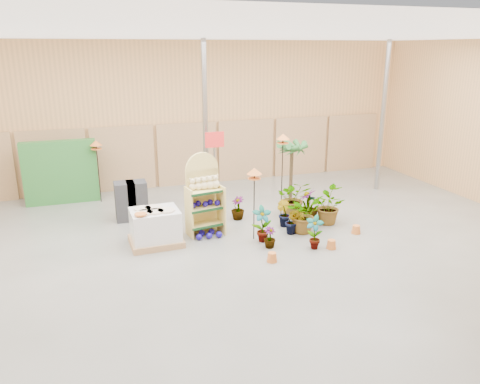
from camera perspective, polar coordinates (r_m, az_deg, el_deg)
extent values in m
cube|color=#64635D|center=(10.01, 1.11, -8.34)|extent=(15.00, 12.00, 0.10)
cube|color=white|center=(9.03, 1.29, 19.01)|extent=(15.00, 12.00, 0.10)
cube|color=tan|center=(15.00, -6.71, 9.37)|extent=(15.00, 0.10, 4.50)
cylinder|color=gray|center=(14.87, 16.99, 8.68)|extent=(0.14, 0.14, 4.50)
cylinder|color=gray|center=(12.54, -4.25, 7.91)|extent=(0.14, 0.14, 4.50)
cube|color=#9E7750|center=(14.81, -21.75, 3.23)|extent=(1.90, 0.06, 2.00)
cube|color=#9E7750|center=(14.82, -14.03, 3.96)|extent=(1.90, 0.06, 2.00)
cube|color=#9E7750|center=(15.10, -6.44, 4.60)|extent=(1.90, 0.06, 2.00)
cube|color=#9E7750|center=(15.62, 0.76, 5.14)|extent=(1.90, 0.06, 2.00)
cube|color=#9E7750|center=(16.38, 7.42, 5.56)|extent=(1.90, 0.06, 2.00)
cube|color=#9E7750|center=(17.33, 13.41, 5.88)|extent=(1.90, 0.06, 2.00)
cube|color=#D4BC66|center=(11.18, -4.58, -1.06)|extent=(0.82, 0.21, 1.54)
cylinder|color=#D4BC66|center=(10.96, -4.68, 2.77)|extent=(0.82, 0.21, 0.82)
cube|color=#D4BC66|center=(11.13, -4.22, -3.87)|extent=(0.85, 0.58, 0.04)
cube|color=#0F3819|center=(10.92, -3.92, -4.28)|extent=(0.77, 0.16, 0.05)
cube|color=#D4BC66|center=(10.99, -4.27, -1.88)|extent=(0.85, 0.58, 0.04)
cube|color=#0F3819|center=(10.78, -3.97, -2.26)|extent=(0.77, 0.16, 0.05)
cube|color=#D4BC66|center=(10.86, -4.32, 0.16)|extent=(0.85, 0.58, 0.04)
cube|color=#0F3819|center=(10.65, -4.01, -0.18)|extent=(0.77, 0.16, 0.05)
cube|color=#D4BC66|center=(10.94, -6.24, -2.54)|extent=(0.11, 0.45, 1.18)
cube|color=#D4BC66|center=(11.11, -2.31, -2.12)|extent=(0.11, 0.45, 1.18)
sphere|color=beige|center=(10.82, -5.80, 0.62)|extent=(0.16, 0.16, 0.16)
sphere|color=beige|center=(10.78, -5.82, 1.31)|extent=(0.13, 0.13, 0.13)
sphere|color=beige|center=(10.85, -5.10, 0.71)|extent=(0.17, 0.17, 0.17)
sphere|color=beige|center=(10.81, -5.12, 1.42)|extent=(0.13, 0.13, 0.13)
sphere|color=beige|center=(10.88, -4.40, 0.80)|extent=(0.18, 0.18, 0.18)
sphere|color=beige|center=(10.84, -4.42, 1.53)|extent=(0.13, 0.13, 0.13)
sphere|color=beige|center=(10.91, -3.71, 0.88)|extent=(0.19, 0.19, 0.19)
sphere|color=beige|center=(10.87, -3.72, 1.64)|extent=(0.13, 0.13, 0.13)
sphere|color=beige|center=(10.94, -3.02, 0.97)|extent=(0.20, 0.20, 0.20)
sphere|color=beige|center=(10.90, -3.03, 1.75)|extent=(0.13, 0.13, 0.13)
sphere|color=#170D8D|center=(10.88, -5.74, -1.63)|extent=(0.14, 0.14, 0.14)
sphere|color=#170D8D|center=(11.01, -5.13, -1.38)|extent=(0.14, 0.14, 0.14)
sphere|color=#170D8D|center=(10.94, -4.26, -1.47)|extent=(0.14, 0.14, 0.14)
sphere|color=#170D8D|center=(11.08, -3.67, -1.23)|extent=(0.14, 0.14, 0.14)
sphere|color=#170D8D|center=(11.01, -2.79, -1.32)|extent=(0.14, 0.14, 0.14)
sphere|color=#170D8D|center=(10.89, -5.00, -5.50)|extent=(0.15, 0.15, 0.15)
sphere|color=#170D8D|center=(11.13, -4.70, -4.97)|extent=(0.15, 0.15, 0.15)
sphere|color=#170D8D|center=(10.94, -3.78, -5.35)|extent=(0.15, 0.15, 0.15)
sphere|color=#170D8D|center=(11.19, -3.50, -4.83)|extent=(0.15, 0.15, 0.15)
sphere|color=#170D8D|center=(11.00, -2.56, -5.20)|extent=(0.15, 0.15, 0.15)
cube|color=#9E7750|center=(10.81, -10.19, -5.91)|extent=(1.17, 0.99, 0.14)
cube|color=white|center=(10.66, -10.30, -3.91)|extent=(1.08, 0.89, 0.67)
cylinder|color=beige|center=(10.38, -11.59, -2.49)|extent=(0.38, 0.38, 0.04)
cylinder|color=beige|center=(10.41, -10.28, -2.36)|extent=(0.38, 0.38, 0.04)
cylinder|color=beige|center=(10.44, -8.99, -2.23)|extent=(0.38, 0.38, 0.04)
cylinder|color=beige|center=(10.65, -11.78, -2.00)|extent=(0.38, 0.38, 0.04)
cylinder|color=beige|center=(10.67, -10.52, -1.87)|extent=(0.38, 0.38, 0.04)
cube|color=#232326|center=(12.42, -12.35, -2.08)|extent=(0.50, 0.50, 0.50)
cube|color=#232326|center=(12.26, -12.50, 0.13)|extent=(0.50, 0.50, 0.50)
cube|color=#232326|center=(12.39, -13.73, -2.21)|extent=(0.50, 0.50, 0.50)
cube|color=#232326|center=(12.24, -13.89, -0.01)|extent=(0.50, 0.50, 0.50)
cube|color=#296D2B|center=(14.13, -21.02, 2.26)|extent=(2.00, 0.30, 1.80)
cylinder|color=gray|center=(12.34, -3.10, 2.31)|extent=(0.05, 0.05, 2.20)
cube|color=red|center=(12.10, -3.12, 6.39)|extent=(0.50, 0.03, 0.40)
cylinder|color=black|center=(10.69, 1.72, -2.11)|extent=(0.02, 0.02, 1.46)
cylinder|color=orange|center=(10.47, 1.75, 1.67)|extent=(0.30, 0.30, 0.02)
cone|color=orange|center=(10.43, 1.76, 2.57)|extent=(0.34, 0.34, 0.14)
cylinder|color=black|center=(12.30, 5.13, 1.56)|extent=(0.02, 0.02, 1.92)
cylinder|color=orange|center=(12.08, 5.25, 5.96)|extent=(0.30, 0.30, 0.02)
cone|color=orange|center=(12.04, 5.27, 6.75)|extent=(0.34, 0.34, 0.14)
cylinder|color=black|center=(13.88, -16.82, 1.91)|extent=(0.02, 0.02, 1.56)
cylinder|color=orange|center=(13.71, -17.10, 5.05)|extent=(0.30, 0.30, 0.02)
cone|color=orange|center=(13.68, -17.16, 5.74)|extent=(0.34, 0.34, 0.14)
cylinder|color=#40311D|center=(13.35, 6.24, 1.88)|extent=(0.10, 0.10, 1.52)
imported|color=#2A612A|center=(10.65, 2.71, -3.95)|extent=(0.47, 0.34, 0.85)
imported|color=#2A612A|center=(11.18, 6.42, -3.57)|extent=(0.45, 0.45, 0.64)
imported|color=#2A612A|center=(11.29, 7.74, -2.64)|extent=(1.05, 0.99, 0.92)
imported|color=#2A612A|center=(11.86, 8.27, -1.72)|extent=(0.70, 0.70, 0.91)
imported|color=#2A612A|center=(12.36, 8.46, -1.57)|extent=(0.40, 0.41, 0.65)
imported|color=#2A612A|center=(11.65, 5.30, -2.63)|extent=(0.41, 0.45, 0.65)
imported|color=#2A612A|center=(12.36, 6.55, -0.72)|extent=(1.04, 0.96, 0.97)
imported|color=#2A612A|center=(10.43, 3.64, -5.56)|extent=(0.32, 0.32, 0.48)
imported|color=#2A612A|center=(10.43, 9.05, -4.90)|extent=(0.48, 0.47, 0.76)
imported|color=#2A612A|center=(11.24, 7.66, -3.83)|extent=(0.32, 0.28, 0.52)
imported|color=#2A612A|center=(11.94, 10.51, -1.64)|extent=(0.79, 0.89, 0.94)
imported|color=#2A612A|center=(12.06, -0.28, -1.97)|extent=(0.46, 0.46, 0.61)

